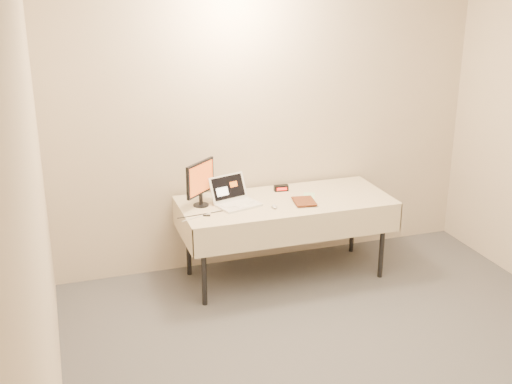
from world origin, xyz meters
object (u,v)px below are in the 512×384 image
object	(u,v)px
table	(285,206)
monitor	(200,180)
laptop	(234,198)
book	(294,190)

from	to	relation	value
table	monitor	bearing A→B (deg)	173.25
laptop	monitor	xyz separation A→B (m)	(-0.28, 0.05, 0.17)
monitor	table	bearing A→B (deg)	-49.47
table	book	world-z (taller)	book
table	laptop	distance (m)	0.48
table	book	distance (m)	0.22
table	monitor	world-z (taller)	monitor
table	monitor	xyz separation A→B (m)	(-0.74, 0.09, 0.29)
laptop	monitor	distance (m)	0.33
book	monitor	bearing A→B (deg)	173.98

